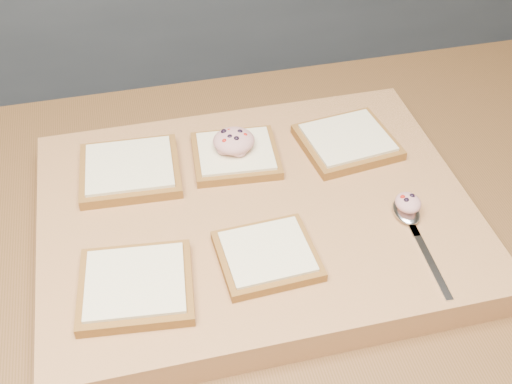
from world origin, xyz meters
TOP-DOWN VIEW (x-y plane):
  - back_counter at (0.00, 1.43)m, footprint 3.60×0.62m
  - cutting_board at (0.03, 0.04)m, footprint 0.53×0.40m
  - bread_far_left at (-0.12, 0.14)m, footprint 0.13×0.12m
  - bread_far_center at (0.02, 0.14)m, footprint 0.12×0.11m
  - bread_far_right at (0.18, 0.13)m, footprint 0.13×0.13m
  - bread_near_left at (-0.13, -0.06)m, footprint 0.13×0.12m
  - bread_near_center at (0.02, -0.05)m, footprint 0.11×0.11m
  - tuna_salad_dollop at (0.02, 0.14)m, footprint 0.06×0.05m
  - spoon at (0.20, -0.03)m, footprint 0.03×0.16m
  - spoon_salad at (0.20, -0.02)m, footprint 0.03×0.03m

SIDE VIEW (x-z plane):
  - back_counter at x=0.00m, z-range 0.00..0.94m
  - cutting_board at x=0.03m, z-range 0.90..0.94m
  - spoon at x=0.20m, z-range 0.94..0.95m
  - bread_near_center at x=0.02m, z-range 0.94..0.96m
  - bread_far_center at x=0.02m, z-range 0.94..0.96m
  - bread_far_right at x=0.18m, z-range 0.94..0.96m
  - bread_near_left at x=-0.13m, z-range 0.94..0.96m
  - bread_far_left at x=-0.12m, z-range 0.94..0.96m
  - spoon_salad at x=0.20m, z-range 0.95..0.97m
  - tuna_salad_dollop at x=0.02m, z-range 0.96..0.98m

